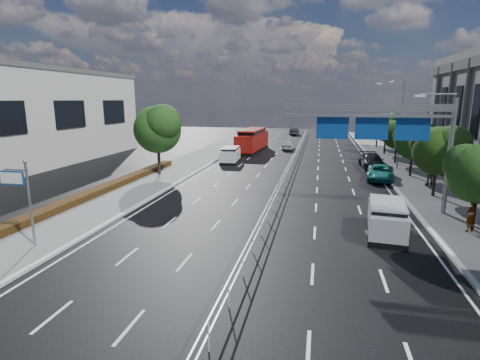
# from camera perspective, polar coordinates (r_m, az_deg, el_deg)

# --- Properties ---
(ground) EXTENTS (160.00, 160.00, 0.00)m
(ground) POSITION_cam_1_polar(r_m,az_deg,el_deg) (16.53, 0.98, -13.20)
(ground) COLOR black
(ground) RESTS_ON ground
(sidewalk_near) EXTENTS (5.00, 140.00, 0.14)m
(sidewalk_near) POSITION_cam_1_polar(r_m,az_deg,el_deg) (21.69, -30.76, -8.49)
(sidewalk_near) COLOR slate
(sidewalk_near) RESTS_ON ground
(kerb_near) EXTENTS (0.25, 140.00, 0.15)m
(kerb_near) POSITION_cam_1_polar(r_m,az_deg,el_deg) (20.12, -25.45, -9.47)
(kerb_near) COLOR silver
(kerb_near) RESTS_ON ground
(kerb_far) EXTENTS (0.25, 140.00, 0.15)m
(kerb_far) POSITION_cam_1_polar(r_m,az_deg,el_deg) (17.37, 32.52, -13.67)
(kerb_far) COLOR silver
(kerb_far) RESTS_ON ground
(median_fence) EXTENTS (0.05, 85.00, 1.02)m
(median_fence) POSITION_cam_1_polar(r_m,az_deg,el_deg) (37.84, 7.57, 2.08)
(median_fence) COLOR silver
(median_fence) RESTS_ON ground
(hedge_near) EXTENTS (1.00, 36.00, 0.44)m
(hedge_near) POSITION_cam_1_polar(r_m,az_deg,el_deg) (26.32, -26.42, -3.94)
(hedge_near) COLOR black
(hedge_near) RESTS_ON sidewalk_near
(toilet_sign) EXTENTS (1.62, 0.18, 4.34)m
(toilet_sign) POSITION_cam_1_polar(r_m,az_deg,el_deg) (20.56, -30.51, -1.16)
(toilet_sign) COLOR gray
(toilet_sign) RESTS_ON ground
(overhead_gantry) EXTENTS (10.24, 0.38, 7.45)m
(overhead_gantry) POSITION_cam_1_polar(r_m,az_deg,el_deg) (25.06, 21.19, 7.98)
(overhead_gantry) COLOR gray
(overhead_gantry) RESTS_ON ground
(streetlight_far) EXTENTS (2.78, 2.40, 9.00)m
(streetlight_far) POSITION_cam_1_polar(r_m,az_deg,el_deg) (41.42, 22.98, 8.62)
(streetlight_far) COLOR gray
(streetlight_far) RESTS_ON ground
(near_tree_back) EXTENTS (4.84, 4.51, 6.69)m
(near_tree_back) POSITION_cam_1_polar(r_m,az_deg,el_deg) (35.92, -12.40, 7.94)
(near_tree_back) COLOR black
(near_tree_back) RESTS_ON ground
(far_tree_d) EXTENTS (3.85, 3.59, 5.34)m
(far_tree_d) POSITION_cam_1_polar(r_m,az_deg,el_deg) (30.51, 28.05, 4.35)
(far_tree_d) COLOR black
(far_tree_d) RESTS_ON ground
(far_tree_e) EXTENTS (3.63, 3.38, 5.13)m
(far_tree_e) POSITION_cam_1_polar(r_m,az_deg,el_deg) (37.75, 24.99, 5.67)
(far_tree_e) COLOR black
(far_tree_e) RESTS_ON ground
(far_tree_f) EXTENTS (3.52, 3.28, 5.02)m
(far_tree_f) POSITION_cam_1_polar(r_m,az_deg,el_deg) (45.07, 22.93, 6.64)
(far_tree_f) COLOR black
(far_tree_f) RESTS_ON ground
(far_tree_g) EXTENTS (3.96, 3.69, 5.45)m
(far_tree_g) POSITION_cam_1_polar(r_m,az_deg,el_deg) (52.42, 21.47, 7.69)
(far_tree_g) COLOR black
(far_tree_g) RESTS_ON ground
(far_tree_h) EXTENTS (3.41, 3.18, 4.91)m
(far_tree_h) POSITION_cam_1_polar(r_m,az_deg,el_deg) (59.84, 20.32, 7.91)
(far_tree_h) COLOR black
(far_tree_h) RESTS_ON ground
(white_minivan) EXTENTS (2.05, 4.25, 1.80)m
(white_minivan) POSITION_cam_1_polar(r_m,az_deg,el_deg) (42.77, -1.48, 3.82)
(white_minivan) COLOR black
(white_minivan) RESTS_ON ground
(red_bus) EXTENTS (3.05, 10.60, 3.13)m
(red_bus) POSITION_cam_1_polar(r_m,az_deg,el_deg) (51.92, 1.90, 6.13)
(red_bus) COLOR black
(red_bus) RESTS_ON ground
(near_car_silver) EXTENTS (1.99, 4.14, 1.37)m
(near_car_silver) POSITION_cam_1_polar(r_m,az_deg,el_deg) (54.49, 7.51, 5.31)
(near_car_silver) COLOR #BBBDC3
(near_car_silver) RESTS_ON ground
(near_car_dark) EXTENTS (1.76, 4.34, 1.40)m
(near_car_dark) POSITION_cam_1_polar(r_m,az_deg,el_deg) (77.41, 8.28, 7.30)
(near_car_dark) COLOR black
(near_car_dark) RESTS_ON ground
(silver_minivan) EXTENTS (2.28, 4.51, 1.80)m
(silver_minivan) POSITION_cam_1_polar(r_m,az_deg,el_deg) (21.38, 21.43, -5.55)
(silver_minivan) COLOR black
(silver_minivan) RESTS_ON ground
(parked_car_teal) EXTENTS (2.88, 5.12, 1.35)m
(parked_car_teal) POSITION_cam_1_polar(r_m,az_deg,el_deg) (35.78, 20.63, 1.06)
(parked_car_teal) COLOR #186E6E
(parked_car_teal) RESTS_ON ground
(parked_car_dark) EXTENTS (2.49, 5.36, 1.52)m
(parked_car_dark) POSITION_cam_1_polar(r_m,az_deg,el_deg) (41.71, 19.46, 2.74)
(parked_car_dark) COLOR black
(parked_car_dark) RESTS_ON ground
(pedestrian_a) EXTENTS (0.75, 0.69, 1.72)m
(pedestrian_a) POSITION_cam_1_polar(r_m,az_deg,el_deg) (23.49, 31.73, -4.72)
(pedestrian_a) COLOR gray
(pedestrian_a) RESTS_ON sidewalk_far
(pedestrian_b) EXTENTS (1.10, 1.06, 1.79)m
(pedestrian_b) POSITION_cam_1_polar(r_m,az_deg,el_deg) (34.48, 26.98, 0.72)
(pedestrian_b) COLOR gray
(pedestrian_b) RESTS_ON sidewalk_far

